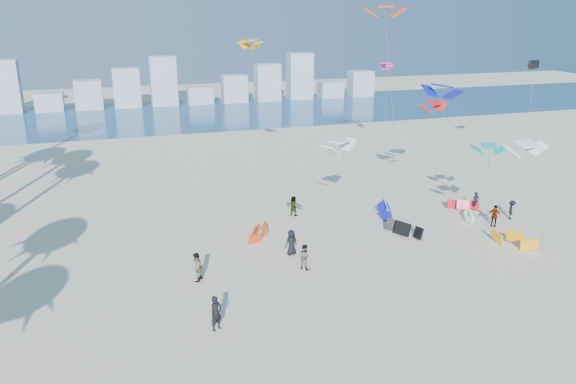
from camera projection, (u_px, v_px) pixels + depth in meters
name	position (u px, v px, depth m)	size (l,w,h in m)	color
ocean	(163.00, 116.00, 87.14)	(220.00, 220.00, 0.00)	navy
kitesurfer_near	(216.00, 313.00, 28.33)	(0.69, 0.45, 1.89)	black
kitesurfer_mid	(304.00, 257.00, 35.10)	(0.82, 0.64, 1.68)	gray
kitesurfers_far	(358.00, 225.00, 40.32)	(26.36, 10.29, 1.83)	black
grounded_kites	(415.00, 224.00, 41.44)	(20.55, 11.20, 1.03)	#F4420C
flying_kites	(415.00, 78.00, 43.21)	(29.96, 28.10, 16.67)	white
distant_skyline	(149.00, 88.00, 94.90)	(85.00, 3.00, 8.40)	#9EADBF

